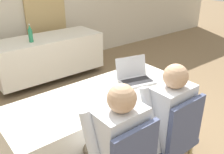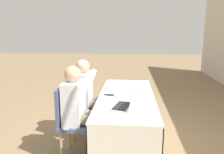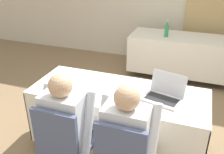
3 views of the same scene
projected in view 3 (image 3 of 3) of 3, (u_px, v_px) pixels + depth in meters
ground_plane at (118, 146)px, 2.93m from camera, size 24.00×24.00×0.00m
conference_table_near at (118, 106)px, 2.68m from camera, size 1.84×0.72×0.75m
conference_table_far at (183, 47)px, 4.36m from camera, size 1.84×0.72×0.75m
laptop at (164, 95)px, 2.43m from camera, size 0.41×0.36×0.24m
cell_phone at (110, 101)px, 2.40m from camera, size 0.08×0.14×0.01m
paper_beside_laptop at (110, 89)px, 2.62m from camera, size 0.30×0.35×0.00m
water_bottle at (167, 29)px, 4.23m from camera, size 0.07×0.07×0.29m
chair_near_left at (65, 143)px, 2.22m from camera, size 0.44×0.44×0.93m
person_checkered_shirt at (69, 122)px, 2.24m from camera, size 0.50×0.52×1.19m
person_white_shirt at (128, 135)px, 2.07m from camera, size 0.50×0.52×1.19m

